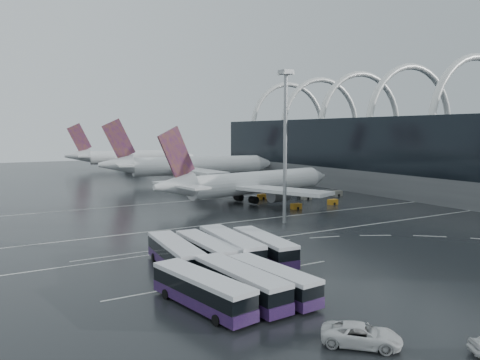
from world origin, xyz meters
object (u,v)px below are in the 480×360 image
gse_cart_belly_d (337,193)px  bus_row_far_c (272,280)px  bus_row_far_b (240,283)px  bus_row_near_a (175,254)px  gse_cart_belly_c (296,206)px  bus_row_near_d (264,247)px  airliner_main (249,184)px  gse_cart_belly_b (306,197)px  bus_row_far_a (202,290)px  floodlight_mast (285,128)px  bus_row_near_b (206,251)px  bus_row_near_c (231,247)px  gse_cart_belly_a (333,202)px  gse_cart_belly_e (262,197)px  airliner_gate_c (130,158)px  airliner_gate_b (189,166)px  van_curve_a (361,335)px

gse_cart_belly_d → bus_row_far_c: bearing=-136.8°
bus_row_far_b → gse_cart_belly_d: 77.34m
bus_row_near_a → gse_cart_belly_c: (38.71, 27.43, -1.22)m
bus_row_near_d → bus_row_far_b: bearing=143.1°
airliner_main → gse_cart_belly_b: 15.16m
gse_cart_belly_b → gse_cart_belly_d: 10.46m
airliner_main → bus_row_far_a: (-37.41, -53.03, -2.62)m
bus_row_near_a → bus_row_far_a: (-2.60, -12.81, -0.07)m
floodlight_mast → gse_cart_belly_b: (21.50, 20.98, -16.33)m
bus_row_far_a → gse_cart_belly_d: (62.25, 50.93, -1.06)m
bus_row_near_b → bus_row_near_a: bearing=86.5°
bus_row_near_c → bus_row_far_a: (-9.94, -12.36, -0.13)m
floodlight_mast → gse_cart_belly_d: 41.95m
gse_cart_belly_a → gse_cart_belly_e: bearing=121.0°
gse_cart_belly_c → gse_cart_belly_d: (20.94, 10.69, 0.09)m
airliner_main → airliner_gate_c: size_ratio=0.93×
bus_row_far_b → gse_cart_belly_c: bearing=-46.8°
bus_row_near_c → gse_cart_belly_b: bearing=-43.3°
bus_row_near_c → gse_cart_belly_d: bus_row_near_c is taller
bus_row_near_b → gse_cart_belly_e: 56.83m
floodlight_mast → gse_cart_belly_c: floodlight_mast is taller
airliner_gate_c → bus_row_near_b: bearing=-95.5°
bus_row_near_d → gse_cart_belly_b: size_ratio=5.52×
airliner_gate_c → bus_row_near_a: 154.12m
gse_cart_belly_d → gse_cart_belly_b: bearing=-175.6°
gse_cart_belly_c → bus_row_far_a: bearing=-135.7°
airliner_gate_c → gse_cart_belly_d: size_ratio=21.98×
bus_row_near_d → gse_cart_belly_b: (37.91, 39.38, -1.10)m
bus_row_near_b → bus_row_near_c: 3.35m
airliner_gate_b → bus_row_near_d: (-29.35, -89.40, -3.33)m
bus_row_near_a → gse_cart_belly_d: bearing=-52.9°
airliner_gate_c → floodlight_mast: size_ratio=2.06×
bus_row_near_b → gse_cart_belly_a: bearing=-56.7°
bus_row_near_b → bus_row_far_b: 12.79m
bus_row_far_c → floodlight_mast: size_ratio=0.45×
airliner_gate_c → bus_row_far_c: airliner_gate_c is taller
bus_row_near_a → floodlight_mast: (27.72, 16.34, 15.16)m
bus_row_far_a → gse_cart_belly_d: bearing=-60.3°
floodlight_mast → gse_cart_belly_a: floodlight_mast is taller
airliner_gate_b → gse_cart_belly_a: bearing=-72.7°
airliner_main → floodlight_mast: 27.93m
airliner_gate_c → van_curve_a: (-35.42, -174.74, -4.10)m
bus_row_near_b → gse_cart_belly_b: (45.23, 37.65, -1.11)m
bus_row_far_a → gse_cart_belly_d: 80.43m
bus_row_near_a → bus_row_far_b: 12.97m
gse_cart_belly_d → bus_row_near_c: bearing=-143.6°
gse_cart_belly_c → bus_row_near_b: bearing=-141.4°
bus_row_far_b → gse_cart_belly_c: (37.19, 40.31, -1.14)m
bus_row_far_c → gse_cart_belly_b: 67.31m
bus_row_near_c → gse_cart_belly_a: size_ratio=6.46×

